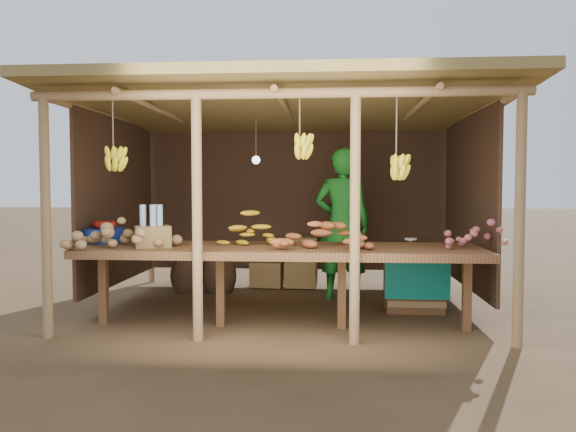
{
  "coord_description": "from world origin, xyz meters",
  "views": [
    {
      "loc": [
        0.49,
        -6.42,
        1.39
      ],
      "look_at": [
        0.0,
        0.0,
        1.05
      ],
      "focal_mm": 35.0,
      "sensor_mm": 36.0,
      "label": 1
    }
  ],
  "objects": [
    {
      "name": "ground",
      "position": [
        0.0,
        0.0,
        0.0
      ],
      "size": [
        60.0,
        60.0,
        0.0
      ],
      "primitive_type": "plane",
      "color": "brown",
      "rests_on": "ground"
    },
    {
      "name": "stall_structure",
      "position": [
        -0.03,
        -0.06,
        1.91
      ],
      "size": [
        4.7,
        3.5,
        2.43
      ],
      "color": "#A68055",
      "rests_on": "ground"
    },
    {
      "name": "counter",
      "position": [
        0.0,
        -0.95,
        0.74
      ],
      "size": [
        3.9,
        1.05,
        0.8
      ],
      "color": "brown",
      "rests_on": "ground"
    },
    {
      "name": "potato_heap",
      "position": [
        -1.52,
        -1.21,
        0.98
      ],
      "size": [
        1.17,
        0.91,
        0.37
      ],
      "primitive_type": null,
      "rotation": [
        0.0,
        0.0,
        -0.32
      ],
      "color": "#9E7C51",
      "rests_on": "counter"
    },
    {
      "name": "sweet_potato_heap",
      "position": [
        0.43,
        -1.08,
        0.98
      ],
      "size": [
        0.97,
        0.63,
        0.36
      ],
      "primitive_type": null,
      "rotation": [
        0.0,
        0.0,
        0.09
      ],
      "color": "#B0592D",
      "rests_on": "counter"
    },
    {
      "name": "onion_heap",
      "position": [
        1.88,
        -1.04,
        0.98
      ],
      "size": [
        0.76,
        0.51,
        0.35
      ],
      "primitive_type": null,
      "rotation": [
        0.0,
        0.0,
        0.13
      ],
      "color": "#CC636B",
      "rests_on": "counter"
    },
    {
      "name": "banana_pile",
      "position": [
        -0.33,
        -0.8,
        0.97
      ],
      "size": [
        0.61,
        0.49,
        0.34
      ],
      "primitive_type": null,
      "rotation": [
        0.0,
        0.0,
        -0.37
      ],
      "color": "gold",
      "rests_on": "counter"
    },
    {
      "name": "tomato_basin",
      "position": [
        -1.89,
        -0.72,
        0.89
      ],
      "size": [
        0.43,
        0.43,
        0.23
      ],
      "rotation": [
        0.0,
        0.0,
        0.12
      ],
      "color": "navy",
      "rests_on": "counter"
    },
    {
      "name": "bottle_box",
      "position": [
        -1.23,
        -1.12,
        0.96
      ],
      "size": [
        0.4,
        0.37,
        0.42
      ],
      "color": "olive",
      "rests_on": "counter"
    },
    {
      "name": "vendor",
      "position": [
        0.63,
        0.48,
        0.93
      ],
      "size": [
        0.7,
        0.47,
        1.86
      ],
      "primitive_type": "imported",
      "rotation": [
        0.0,
        0.0,
        3.1
      ],
      "color": "#1B7B23",
      "rests_on": "ground"
    },
    {
      "name": "tarp_crate",
      "position": [
        1.42,
        -0.07,
        0.34
      ],
      "size": [
        0.7,
        0.61,
        0.83
      ],
      "color": "brown",
      "rests_on": "ground"
    },
    {
      "name": "carton_stack",
      "position": [
        -0.07,
        1.2,
        0.3
      ],
      "size": [
        0.9,
        0.35,
        0.68
      ],
      "color": "olive",
      "rests_on": "ground"
    },
    {
      "name": "burlap_sacks",
      "position": [
        -1.18,
        0.8,
        0.27
      ],
      "size": [
        0.88,
        0.46,
        0.62
      ],
      "color": "#452E20",
      "rests_on": "ground"
    }
  ]
}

